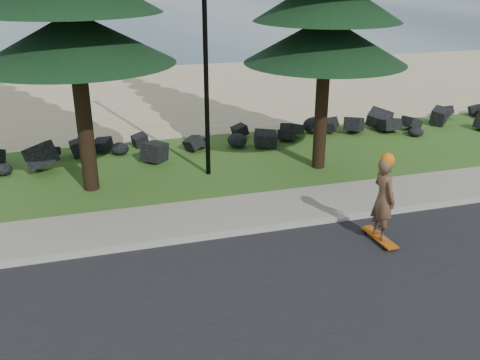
# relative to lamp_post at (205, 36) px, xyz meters

# --- Properties ---
(ground) EXTENTS (160.00, 160.00, 0.00)m
(ground) POSITION_rel_lamp_post_xyz_m (0.00, -3.20, -4.13)
(ground) COLOR #355D1D
(ground) RESTS_ON ground
(road) EXTENTS (160.00, 7.00, 0.02)m
(road) POSITION_rel_lamp_post_xyz_m (0.00, -7.70, -4.12)
(road) COLOR black
(road) RESTS_ON ground
(kerb) EXTENTS (160.00, 0.20, 0.10)m
(kerb) POSITION_rel_lamp_post_xyz_m (0.00, -4.10, -4.08)
(kerb) COLOR #AAA699
(kerb) RESTS_ON ground
(sidewalk) EXTENTS (160.00, 2.00, 0.08)m
(sidewalk) POSITION_rel_lamp_post_xyz_m (0.00, -3.00, -4.09)
(sidewalk) COLOR #A09486
(sidewalk) RESTS_ON ground
(beach_sand) EXTENTS (160.00, 15.00, 0.01)m
(beach_sand) POSITION_rel_lamp_post_xyz_m (0.00, 11.30, -4.13)
(beach_sand) COLOR tan
(beach_sand) RESTS_ON ground
(ocean) EXTENTS (160.00, 58.00, 0.01)m
(ocean) POSITION_rel_lamp_post_xyz_m (0.00, 47.80, -4.13)
(ocean) COLOR #385A6C
(ocean) RESTS_ON ground
(seawall_boulders) EXTENTS (60.00, 2.40, 1.10)m
(seawall_boulders) POSITION_rel_lamp_post_xyz_m (0.00, 2.40, -4.13)
(seawall_boulders) COLOR black
(seawall_boulders) RESTS_ON ground
(lamp_post) EXTENTS (0.25, 0.14, 8.14)m
(lamp_post) POSITION_rel_lamp_post_xyz_m (0.00, 0.00, 0.00)
(lamp_post) COLOR black
(lamp_post) RESTS_ON ground
(skateboarder) EXTENTS (0.50, 1.18, 2.17)m
(skateboarder) POSITION_rel_lamp_post_xyz_m (2.84, -5.34, -3.05)
(skateboarder) COLOR #BC500B
(skateboarder) RESTS_ON ground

